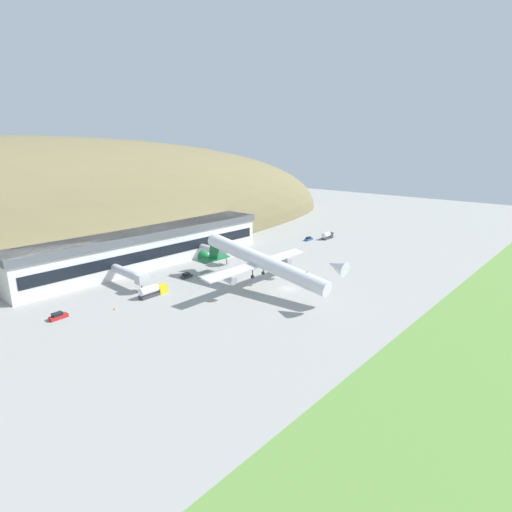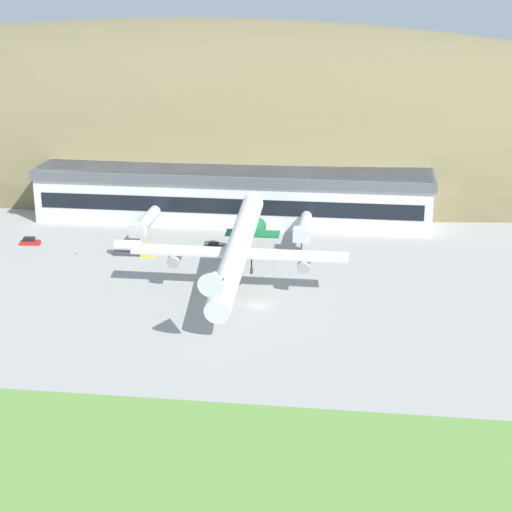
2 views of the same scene
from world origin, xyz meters
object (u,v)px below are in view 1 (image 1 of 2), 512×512
Objects in this scene: terminal_building at (148,244)px; service_car_0 at (309,239)px; fuel_truck at (153,291)px; service_car_2 at (186,276)px; service_car_1 at (58,316)px; cargo_airplane at (261,262)px; box_truck at (327,236)px; traffic_cone_0 at (114,308)px; jetway_1 at (217,251)px; jetway_0 at (131,274)px.

terminal_building is 71.01m from service_car_0.
terminal_building reaches higher than fuel_truck.
service_car_2 is (-68.24, -0.97, -0.00)m from service_car_0.
terminal_building reaches higher than service_car_1.
service_car_2 is (-0.61, -21.63, -6.52)m from terminal_building.
cargo_airplane is 7.63× the size of box_truck.
traffic_cone_0 is at bearing 155.26° from cargo_airplane.
service_car_1 is at bearing 155.97° from cargo_airplane.
service_car_2 reaches higher than traffic_cone_0.
jetway_1 is 26.27× the size of traffic_cone_0.
box_truck is (92.23, 2.10, -0.01)m from fuel_truck.
jetway_1 is 1.79× the size of fuel_truck.
service_car_0 is at bearing 22.46° from cargo_airplane.
jetway_0 is 92.85m from box_truck.
jetway_1 is 0.28× the size of cargo_airplane.
terminal_building is at bearing 138.32° from jetway_1.
box_truck is at bearing 1.30° from fuel_truck.
service_car_0 is 1.06× the size of service_car_1.
service_car_0 is at bearing -5.45° from jetway_1.
jetway_0 is 38.20m from cargo_airplane.
service_car_2 is (-18.48, -5.72, -3.35)m from jetway_1.
terminal_building is 24.13m from jetway_1.
service_car_0 is (49.76, -4.74, -3.35)m from jetway_1.
jetway_1 is at bearing 14.76° from traffic_cone_0.
box_truck is (116.30, -1.69, 0.79)m from service_car_1.
jetway_1 is at bearing 18.16° from fuel_truck.
jetway_1 is 48.44m from traffic_cone_0.
jetway_0 is at bearing 15.90° from service_car_1.
service_car_0 is 9.14m from box_truck.
cargo_airplane reaches higher than box_truck.
jetway_1 reaches higher than fuel_truck.
service_car_2 is 76.23m from box_truck.
jetway_0 is at bearing 91.05° from fuel_truck.
box_truck is (92.43, -8.49, -2.52)m from jetway_0.
traffic_cone_0 is at bearing -135.62° from terminal_building.
service_car_2 is (16.28, -4.97, -3.35)m from jetway_0.
service_car_0 is (67.63, -20.65, -6.52)m from terminal_building.
fuel_truck is (24.07, -3.79, 0.79)m from service_car_1.
cargo_airplane is at bearing -24.03° from service_car_1.
cargo_airplane reaches higher than jetway_0.
service_car_0 is 7.95× the size of traffic_cone_0.
jetway_0 is 28.73× the size of traffic_cone_0.
service_car_0 is 68.25m from service_car_2.
traffic_cone_0 is (-36.96, 17.03, -7.68)m from cargo_airplane.
jetway_0 is at bearing -178.77° from jetway_1.
service_car_2 is at bearing -16.98° from jetway_0.
service_car_1 is 1.10× the size of service_car_2.
box_truck is (57.67, -9.24, -2.51)m from jetway_1.
terminal_building is 40.93m from traffic_cone_0.
cargo_airplane is 13.56× the size of service_car_2.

